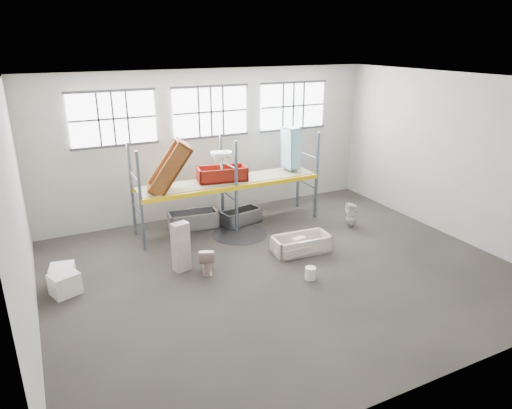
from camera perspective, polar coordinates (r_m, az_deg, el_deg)
floor at (r=12.64m, az=3.04°, el=-8.29°), size 12.00×10.00×0.10m
ceiling at (r=11.17m, az=3.53°, el=15.43°), size 12.00×10.00×0.10m
wall_back at (r=16.09m, az=-5.65°, el=7.57°), size 12.00×0.10×5.00m
wall_front at (r=7.97m, az=21.48°, el=-6.98°), size 12.00×0.10×5.00m
wall_left at (r=10.28m, az=-27.62°, el=-1.88°), size 0.10×10.00×5.00m
wall_right at (r=15.46m, az=23.31°, el=5.52°), size 0.10×10.00×5.00m
window_left at (r=14.98m, az=-17.32°, el=10.14°), size 2.60×0.04×1.60m
window_mid at (r=15.79m, az=-5.64°, el=11.39°), size 2.60×0.04×1.60m
window_right at (r=17.18m, az=4.61°, el=12.11°), size 2.60×0.04×1.60m
rack_upright_la at (r=13.57m, az=-14.12°, el=0.29°), size 0.08×0.08×3.00m
rack_upright_lb at (r=14.69m, az=-15.17°, el=1.70°), size 0.08×0.08×3.00m
rack_upright_ma at (r=14.43m, az=-2.46°, el=2.07°), size 0.08×0.08×3.00m
rack_upright_mb at (r=15.48m, az=-4.27°, el=3.29°), size 0.08×0.08×3.00m
rack_upright_ra at (r=15.82m, az=7.54°, el=3.53°), size 0.08×0.08×3.00m
rack_upright_rb at (r=16.79m, az=5.28°, el=4.58°), size 0.08×0.08×3.00m
rack_beam_front at (r=14.43m, az=-2.46°, el=2.07°), size 6.00×0.10×0.14m
rack_beam_back at (r=15.48m, az=-4.27°, el=3.29°), size 6.00×0.10×0.14m
shelf_deck at (r=14.93m, az=-3.40°, el=3.00°), size 5.90×1.10×0.03m
wet_patch at (r=14.79m, az=-2.06°, el=-3.67°), size 1.80×1.80×0.00m
bathtub_beige at (r=13.56m, az=5.61°, el=-4.90°), size 1.73×0.91×0.49m
cistern_spare at (r=13.48m, az=5.28°, el=-4.89°), size 0.44×0.26×0.39m
sink_in_tub at (r=13.27m, az=3.18°, el=-5.83°), size 0.50×0.50×0.14m
toilet_beige at (r=12.43m, az=-6.13°, el=-6.75°), size 0.63×0.81×0.72m
cistern_tall at (r=12.45m, az=-9.31°, el=-5.22°), size 0.50×0.39×1.36m
toilet_white at (r=15.55m, az=11.80°, el=-1.27°), size 0.48×0.47×0.82m
steel_tub_left at (r=15.24m, az=-7.82°, el=-1.93°), size 1.66×0.90×0.58m
steel_tub_right at (r=15.51m, az=-1.92°, el=-1.53°), size 1.44×0.88×0.49m
rust_tub_flat at (r=14.83m, az=-4.23°, el=3.83°), size 1.67×0.98×0.44m
rust_tub_tilted at (r=13.92m, az=-10.70°, el=4.48°), size 1.55×1.09×1.71m
sink_on_shelf at (r=14.41m, az=-4.30°, el=4.48°), size 0.76×0.65×0.58m
blue_tub_upright at (r=15.84m, az=4.34°, el=7.02°), size 0.49×0.69×1.44m
bucket at (r=12.16m, az=6.76°, el=-8.47°), size 0.37×0.37×0.33m
carton_near at (r=12.30m, az=-22.64°, el=-9.08°), size 0.79×0.73×0.55m
carton_far at (r=12.86m, az=-22.88°, el=-7.98°), size 0.67×0.67×0.48m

